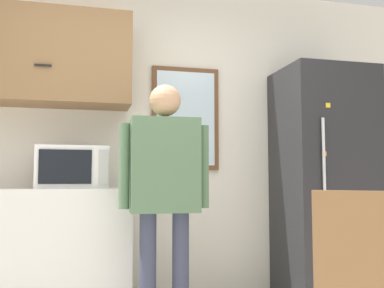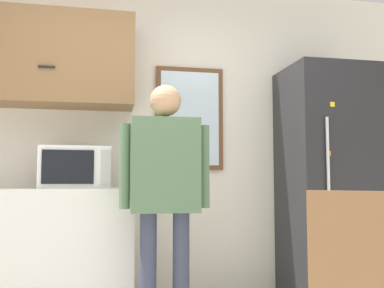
{
  "view_description": "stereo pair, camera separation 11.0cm",
  "coord_description": "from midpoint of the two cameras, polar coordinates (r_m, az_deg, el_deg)",
  "views": [
    {
      "loc": [
        -0.51,
        -1.59,
        0.97
      ],
      "look_at": [
        0.14,
        1.11,
        1.2
      ],
      "focal_mm": 40.0,
      "sensor_mm": 36.0,
      "label": 1
    },
    {
      "loc": [
        -0.4,
        -1.62,
        0.97
      ],
      "look_at": [
        0.14,
        1.11,
        1.2
      ],
      "focal_mm": 40.0,
      "sensor_mm": 36.0,
      "label": 2
    }
  ],
  "objects": [
    {
      "name": "back_wall",
      "position": [
        3.7,
        -4.13,
        1.21
      ],
      "size": [
        6.0,
        0.06,
        2.7
      ],
      "color": "silver",
      "rests_on": "ground_plane"
    },
    {
      "name": "person",
      "position": [
        2.84,
        -2.5,
        -4.6
      ],
      "size": [
        0.6,
        0.23,
        1.6
      ],
      "rotation": [
        0.0,
        0.0,
        -0.03
      ],
      "color": "#33384C",
      "rests_on": "ground_plane"
    },
    {
      "name": "upper_cabinets",
      "position": [
        3.64,
        -23.08,
        10.61
      ],
      "size": [
        2.0,
        0.4,
        0.73
      ],
      "color": "olive"
    },
    {
      "name": "microwave",
      "position": [
        3.3,
        -14.21,
        -3.07
      ],
      "size": [
        0.51,
        0.4,
        0.31
      ],
      "color": "white",
      "rests_on": "counter"
    },
    {
      "name": "refrigerator",
      "position": [
        3.8,
        18.78,
        -4.67
      ],
      "size": [
        0.75,
        0.67,
        1.91
      ],
      "color": "#232326",
      "rests_on": "ground_plane"
    },
    {
      "name": "window",
      "position": [
        3.73,
        0.52,
        3.43
      ],
      "size": [
        0.59,
        0.05,
        0.9
      ],
      "color": "brown"
    },
    {
      "name": "chair",
      "position": [
        2.22,
        23.17,
        -16.43
      ],
      "size": [
        0.63,
        0.63,
        0.92
      ],
      "rotation": [
        0.0,
        0.0,
        2.34
      ],
      "color": "brown",
      "rests_on": "ground_plane"
    }
  ]
}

